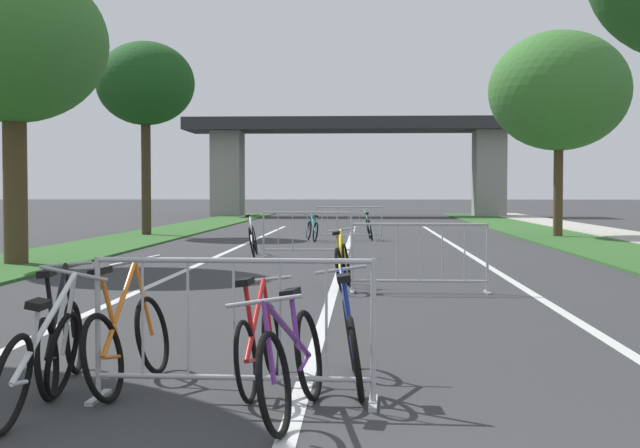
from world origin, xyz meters
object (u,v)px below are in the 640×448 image
tree_right_pine_near (559,91)px  bicycle_red_2 (259,343)px  bicycle_white_4 (40,363)px  bicycle_purple_8 (292,364)px  bicycle_blue_0 (352,341)px  crowd_barrier_third (307,235)px  crowd_barrier_second (420,259)px  crowd_barrier_fourth (349,224)px  bicycle_yellow_7 (343,265)px  tree_left_pine_far (13,45)px  bicycle_orange_3 (128,340)px  bicycle_silver_5 (253,239)px  crowd_barrier_nearest (234,332)px  bicycle_green_9 (369,228)px  bicycle_teal_6 (312,230)px  tree_left_oak_mid (145,85)px  bicycle_black_1 (61,342)px

tree_right_pine_near → bicycle_red_2: 24.02m
bicycle_white_4 → bicycle_purple_8: bearing=0.7°
bicycle_blue_0 → crowd_barrier_third: bearing=92.1°
tree_right_pine_near → crowd_barrier_second: bearing=-108.8°
crowd_barrier_fourth → bicycle_yellow_7: bearing=-89.3°
crowd_barrier_third → crowd_barrier_fourth: same height
tree_left_pine_far → crowd_barrier_third: size_ratio=2.95×
tree_left_pine_far → bicycle_yellow_7: (6.77, -3.99, -4.10)m
bicycle_orange_3 → bicycle_silver_5: bicycle_orange_3 is taller
crowd_barrier_fourth → bicycle_orange_3: size_ratio=1.23×
tree_left_pine_far → bicycle_red_2: bearing=-60.1°
tree_left_pine_far → crowd_barrier_nearest: (6.18, -11.42, -3.96)m
bicycle_blue_0 → bicycle_green_9: 20.76m
bicycle_teal_6 → bicycle_red_2: bearing=-102.0°
crowd_barrier_fourth → bicycle_red_2: (-0.31, -20.47, -0.16)m
bicycle_green_9 → bicycle_yellow_7: bearing=-95.3°
bicycle_white_4 → bicycle_teal_6: bearing=87.2°
bicycle_orange_3 → bicycle_white_4: bicycle_orange_3 is taller
bicycle_teal_6 → bicycle_yellow_7: bicycle_yellow_7 is taller
tree_left_pine_far → bicycle_orange_3: tree_left_pine_far is taller
tree_right_pine_near → bicycle_orange_3: 24.35m
crowd_barrier_nearest → crowd_barrier_second: same height
crowd_barrier_nearest → crowd_barrier_third: (-0.38, 13.94, 0.00)m
tree_left_pine_far → bicycle_white_4: bearing=-67.5°
tree_right_pine_near → bicycle_silver_5: (-8.91, -8.62, -4.37)m
crowd_barrier_nearest → bicycle_orange_3: bearing=154.3°
crowd_barrier_nearest → bicycle_teal_6: bearing=91.8°
bicycle_yellow_7 → bicycle_green_9: (0.46, 13.88, -0.01)m
bicycle_white_4 → bicycle_green_9: bearing=82.8°
bicycle_teal_6 → bicycle_green_9: bicycle_green_9 is taller
tree_left_pine_far → bicycle_green_9: bearing=53.8°
bicycle_red_2 → bicycle_white_4: bicycle_white_4 is taller
bicycle_yellow_7 → bicycle_purple_8: bicycle_yellow_7 is taller
tree_left_oak_mid → crowd_barrier_third: bearing=-57.0°
bicycle_silver_5 → bicycle_black_1: bearing=-92.7°
bicycle_blue_0 → bicycle_silver_5: bicycle_silver_5 is taller
crowd_barrier_second → bicycle_purple_8: bearing=-100.0°
bicycle_white_4 → bicycle_silver_5: (-0.44, 14.81, 0.03)m
tree_left_oak_mid → bicycle_yellow_7: bearing=-66.1°
crowd_barrier_second → crowd_barrier_fourth: size_ratio=1.00×
bicycle_red_2 → bicycle_silver_5: (-1.82, 13.90, 0.04)m
bicycle_orange_3 → bicycle_yellow_7: bearing=84.5°
bicycle_yellow_7 → tree_left_pine_far: bearing=153.6°
bicycle_silver_5 → bicycle_teal_6: 6.24m
tree_right_pine_near → bicycle_blue_0: 23.71m
bicycle_red_2 → bicycle_green_9: size_ratio=0.92×
bicycle_green_9 → crowd_barrier_third: bearing=-104.5°
bicycle_black_1 → bicycle_yellow_7: (2.02, 6.99, 0.02)m
tree_left_oak_mid → bicycle_white_4: (5.18, -23.74, -4.72)m
bicycle_teal_6 → bicycle_purple_8: (1.12, -20.91, 0.03)m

